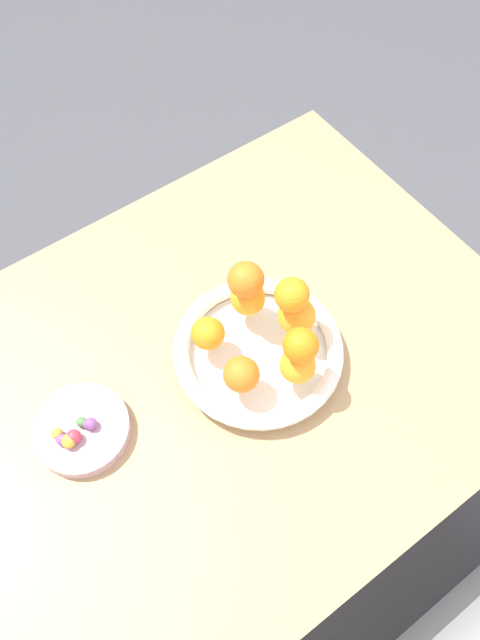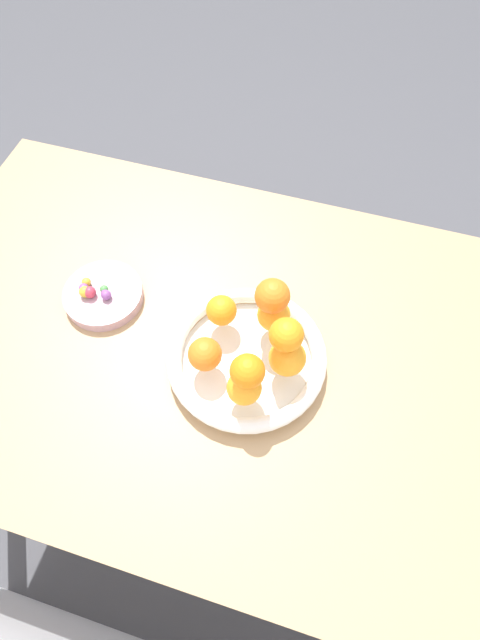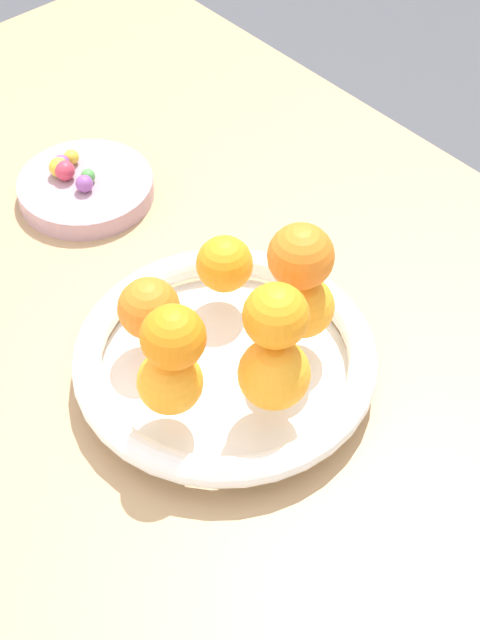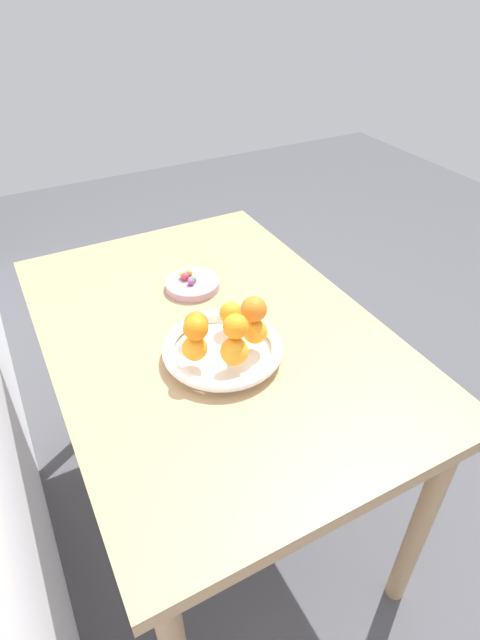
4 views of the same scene
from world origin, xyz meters
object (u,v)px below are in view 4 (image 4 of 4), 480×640
at_px(candy_ball_1, 185,276).
at_px(orange_3, 196,323).
at_px(orange_4, 195,348).
at_px(candy_ball_0, 183,275).
at_px(orange_1, 255,331).
at_px(orange_2, 231,313).
at_px(candy_ball_4, 192,281).
at_px(dining_table, 213,355).
at_px(candy_dish, 192,285).
at_px(candy_ball_2, 193,279).
at_px(candy_ball_6, 185,274).
at_px(orange_0, 234,351).
at_px(orange_7, 254,309).
at_px(candy_ball_3, 191,282).
at_px(candy_ball_5, 189,272).
at_px(orange_6, 236,327).
at_px(fruit_bowl, 223,349).
at_px(orange_5, 196,328).

bearing_deg(candy_ball_1, orange_3, 163.14).
distance_m(orange_4, candy_ball_0, 0.35).
relative_size(orange_1, orange_2, 1.07).
bearing_deg(candy_ball_4, dining_table, 171.74).
bearing_deg(candy_dish, dining_table, 170.60).
bearing_deg(orange_2, orange_4, 121.70).
relative_size(candy_ball_2, candy_ball_6, 0.90).
bearing_deg(orange_0, orange_2, -23.78).
bearing_deg(orange_0, candy_ball_6, -7.44).
xyz_separation_m(orange_1, orange_7, (0.01, 0.00, 0.06)).
bearing_deg(candy_ball_3, orange_2, -177.80).
xyz_separation_m(orange_7, candy_ball_5, (0.34, 0.01, -0.09)).
height_order(candy_ball_1, candy_ball_6, candy_ball_1).
relative_size(candy_dish, candy_ball_2, 9.47).
height_order(orange_1, candy_ball_5, orange_1).
distance_m(dining_table, candy_ball_2, 0.21).
bearing_deg(candy_ball_2, candy_ball_3, 129.74).
distance_m(orange_1, orange_6, 0.09).
relative_size(candy_dish, orange_3, 2.62).
xyz_separation_m(fruit_bowl, candy_ball_6, (0.32, -0.05, 0.01)).
xyz_separation_m(orange_5, candy_ball_4, (0.30, -0.12, -0.09)).
bearing_deg(orange_7, candy_ball_2, 2.14).
distance_m(orange_7, candy_ball_5, 0.36).
height_order(dining_table, candy_ball_3, candy_ball_3).
relative_size(orange_1, candy_ball_3, 3.03).
bearing_deg(candy_ball_6, candy_ball_1, 157.03).
height_order(candy_ball_0, candy_ball_2, candy_ball_0).
xyz_separation_m(candy_dish, candy_ball_6, (0.03, 0.01, 0.02)).
distance_m(orange_1, candy_ball_5, 0.35).
relative_size(orange_6, candy_ball_2, 3.50).
distance_m(orange_6, candy_ball_0, 0.39).
bearing_deg(orange_6, dining_table, -6.66).
xyz_separation_m(candy_ball_2, candy_ball_6, (0.04, 0.01, 0.00)).
height_order(orange_3, candy_ball_3, orange_3).
relative_size(orange_5, candy_ball_2, 3.44).
bearing_deg(candy_dish, candy_ball_5, -11.29).
relative_size(orange_0, orange_4, 1.10).
relative_size(candy_dish, candy_ball_5, 8.69).
xyz_separation_m(orange_7, candy_ball_6, (0.34, 0.02, -0.09)).
xyz_separation_m(orange_2, orange_3, (-0.00, 0.09, 0.00)).
bearing_deg(candy_ball_0, orange_4, 161.63).
bearing_deg(orange_2, candy_ball_4, 1.02).
distance_m(orange_6, candy_ball_5, 0.40).
relative_size(orange_4, orange_6, 1.03).
bearing_deg(fruit_bowl, dining_table, -11.43).
height_order(candy_dish, candy_ball_6, candy_ball_6).
distance_m(candy_ball_0, candy_ball_1, 0.01).
bearing_deg(dining_table, candy_ball_6, -6.31).
relative_size(candy_ball_0, candy_ball_4, 1.49).
relative_size(candy_dish, orange_4, 2.64).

